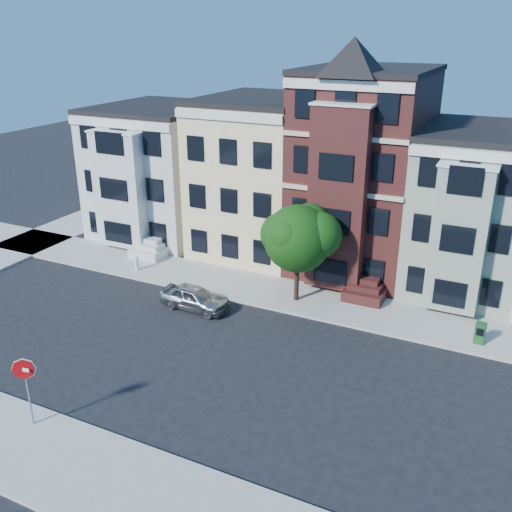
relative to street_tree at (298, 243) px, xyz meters
The scene contains 12 objects.
ground 8.50m from the street_tree, 78.95° to the right, with size 120.00×120.00×0.00m, color black.
far_sidewalk 3.81m from the street_tree, 16.07° to the left, with size 60.00×4.00×0.15m, color #9E9B93.
near_sidewalk 16.03m from the street_tree, 84.57° to the right, with size 60.00×4.00×0.15m, color #9E9B93.
house_white 15.22m from the street_tree, 152.87° to the left, with size 8.00×9.00×9.00m, color silver.
house_yellow 8.97m from the street_tree, 128.56° to the left, with size 7.00×9.00×10.00m, color beige.
house_brown 7.49m from the street_tree, 77.94° to the left, with size 7.00×9.00×12.00m, color #3C1715.
house_green 10.61m from the street_tree, 40.96° to the left, with size 6.00×9.00×9.00m, color gray.
street_tree is the anchor object (origin of this frame).
parked_car 6.39m from the street_tree, 145.69° to the right, with size 1.58×3.94×1.34m, color gray.
newspaper_box 10.23m from the street_tree, ahead, with size 0.48×0.43×1.07m, color #1D5B24.
fire_hydrant 11.08m from the street_tree, behind, with size 0.26×0.26×0.75m, color silver.
stop_sign 15.46m from the street_tree, 109.45° to the right, with size 0.91×0.13×3.32m, color #A8080B, non-canonical shape.
Camera 1 is at (9.09, -19.40, 14.55)m, focal length 40.00 mm.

